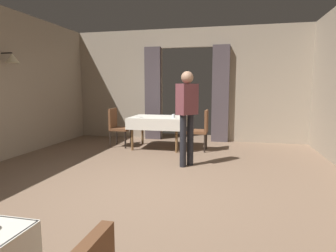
{
  "coord_description": "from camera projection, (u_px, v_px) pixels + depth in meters",
  "views": [
    {
      "loc": [
        1.26,
        -3.56,
        1.43
      ],
      "look_at": [
        0.36,
        0.34,
        0.89
      ],
      "focal_mm": 30.41,
      "sensor_mm": 36.0,
      "label": 1
    }
  ],
  "objects": [
    {
      "name": "plate_mid_b",
      "position": [
        139.0,
        117.0,
        6.56
      ],
      "size": [
        0.2,
        0.2,
        0.01
      ],
      "primitive_type": "cylinder",
      "color": "white",
      "rests_on": "dining_table_mid"
    },
    {
      "name": "glass_mid_a",
      "position": [
        173.0,
        116.0,
        6.38
      ],
      "size": [
        0.07,
        0.07,
        0.09
      ],
      "primitive_type": "cylinder",
      "color": "silver",
      "rests_on": "dining_table_mid"
    },
    {
      "name": "chair_mid_right",
      "position": [
        201.0,
        128.0,
        6.46
      ],
      "size": [
        0.45,
        0.44,
        0.93
      ],
      "color": "black",
      "rests_on": "ground"
    },
    {
      "name": "chair_mid_left",
      "position": [
        117.0,
        125.0,
        6.93
      ],
      "size": [
        0.44,
        0.44,
        0.93
      ],
      "color": "black",
      "rests_on": "ground"
    },
    {
      "name": "person_waiter_by_doorway",
      "position": [
        187.0,
        110.0,
        5.11
      ],
      "size": [
        0.39,
        0.42,
        1.72
      ],
      "color": "black",
      "rests_on": "ground"
    },
    {
      "name": "dining_table_mid",
      "position": [
        158.0,
        121.0,
        6.72
      ],
      "size": [
        1.27,
        1.0,
        0.75
      ],
      "color": "brown",
      "rests_on": "ground"
    },
    {
      "name": "ground",
      "position": [
        137.0,
        192.0,
        3.91
      ],
      "size": [
        10.08,
        10.08,
        0.0
      ],
      "primitive_type": "plane",
      "color": "#7A604C"
    },
    {
      "name": "wall_back",
      "position": [
        187.0,
        85.0,
        7.74
      ],
      "size": [
        6.4,
        0.27,
        3.0
      ],
      "color": "gray",
      "rests_on": "ground"
    }
  ]
}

